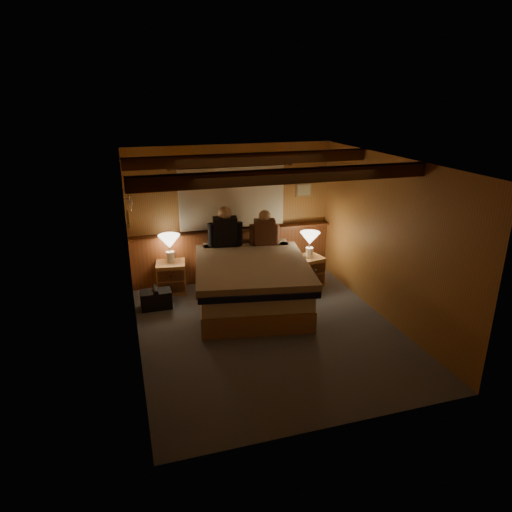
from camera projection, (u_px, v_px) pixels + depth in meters
name	position (u px, v px, depth m)	size (l,w,h in m)	color
floor	(268.00, 330.00, 6.54)	(4.20, 4.20, 0.00)	#515660
ceiling	(270.00, 161.00, 5.73)	(4.20, 4.20, 0.00)	tan
wall_back	(232.00, 214.00, 8.03)	(3.60, 3.60, 0.00)	#B67341
wall_left	(132.00, 265.00, 5.64)	(4.20, 4.20, 0.00)	#B67341
wall_right	(387.00, 239.00, 6.63)	(4.20, 4.20, 0.00)	#B67341
wall_front	(341.00, 322.00, 4.25)	(3.60, 3.60, 0.00)	#B67341
wainscot	(233.00, 253.00, 8.21)	(3.60, 0.23, 0.94)	brown
curtain_window	(232.00, 197.00, 7.85)	(2.18, 0.09, 1.11)	#412410
ceiling_beams	(267.00, 167.00, 5.89)	(3.60, 1.65, 0.16)	#412410
coat_rail	(130.00, 200.00, 6.93)	(0.05, 0.55, 0.24)	silver
framed_print	(304.00, 190.00, 8.26)	(0.30, 0.04, 0.25)	#A38251
bed	(251.00, 282.00, 7.21)	(2.02, 2.45, 0.75)	#AA7A48
nightstand_left	(171.00, 277.00, 7.72)	(0.53, 0.49, 0.53)	#AA7A48
nightstand_right	(308.00, 271.00, 8.00)	(0.55, 0.51, 0.52)	#AA7A48
lamp_left	(169.00, 243.00, 7.56)	(0.36, 0.36, 0.47)	silver
lamp_right	(310.00, 240.00, 7.81)	(0.34, 0.34, 0.45)	silver
person_left	(225.00, 230.00, 7.68)	(0.58, 0.29, 0.72)	black
person_right	(265.00, 230.00, 7.77)	(0.51, 0.27, 0.63)	#502F20
duffel_bag	(156.00, 299.00, 7.17)	(0.48, 0.29, 0.34)	black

